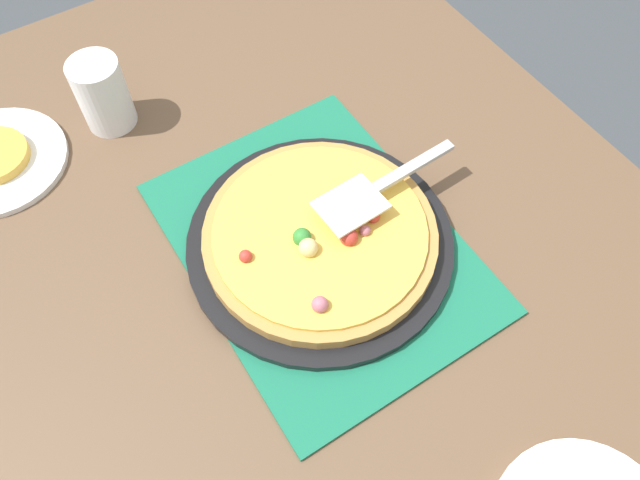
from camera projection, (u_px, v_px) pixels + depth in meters
name	position (u px, v px, depth m)	size (l,w,h in m)	color
ground_plane	(320.00, 405.00, 1.54)	(8.00, 8.00, 0.00)	#3D4247
dining_table	(320.00, 283.00, 0.99)	(1.40, 1.00, 0.75)	brown
placemat	(320.00, 246.00, 0.90)	(0.48, 0.36, 0.01)	#196B4C
pizza_pan	(320.00, 243.00, 0.89)	(0.38, 0.38, 0.01)	black
pizza	(320.00, 236.00, 0.87)	(0.33, 0.33, 0.05)	#B78442
cup_far	(103.00, 94.00, 0.98)	(0.08, 0.08, 0.12)	white
pizza_server	(377.00, 188.00, 0.87)	(0.07, 0.23, 0.01)	silver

